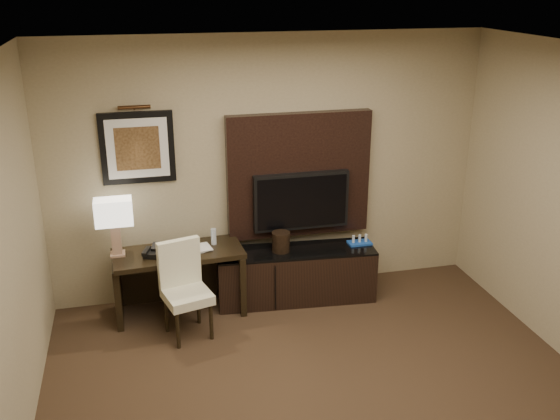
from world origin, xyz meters
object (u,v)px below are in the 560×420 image
object	(u,v)px
desk_phone	(155,251)
water_bottle	(214,237)
tv	(301,201)
desk_chair	(187,295)
ice_bucket	(281,242)
minibar_tray	(360,240)
desk	(180,282)
credenza	(296,274)
table_lamp	(115,227)

from	to	relation	value
desk_phone	water_bottle	size ratio (longest dim) A/B	1.24
desk_phone	tv	bearing A→B (deg)	27.97
desk_chair	water_bottle	size ratio (longest dim) A/B	5.15
desk_chair	ice_bucket	distance (m)	1.14
minibar_tray	desk_phone	bearing A→B (deg)	-178.57
desk	desk_phone	size ratio (longest dim) A/B	6.20
credenza	minibar_tray	xyz separation A→B (m)	(0.69, -0.00, 0.32)
credenza	desk_phone	distance (m)	1.48
desk	minibar_tray	xyz separation A→B (m)	(1.89, -0.00, 0.27)
ice_bucket	minibar_tray	world-z (taller)	ice_bucket
tv	desk_chair	world-z (taller)	tv
credenza	desk_phone	size ratio (longest dim) A/B	8.01
table_lamp	desk_phone	distance (m)	0.44
desk	desk_phone	xyz separation A→B (m)	(-0.22, -0.05, 0.39)
ice_bucket	desk	bearing A→B (deg)	-179.21
ice_bucket	desk_phone	bearing A→B (deg)	-176.90
desk	water_bottle	xyz separation A→B (m)	(0.37, 0.09, 0.42)
minibar_tray	ice_bucket	bearing A→B (deg)	178.96
table_lamp	water_bottle	world-z (taller)	table_lamp
water_bottle	ice_bucket	xyz separation A→B (m)	(0.67, -0.07, -0.09)
credenza	tv	bearing A→B (deg)	66.51
tv	minibar_tray	distance (m)	0.75
tv	desk_chair	size ratio (longest dim) A/B	1.18
tv	minibar_tray	world-z (taller)	tv
water_bottle	credenza	bearing A→B (deg)	-6.04
credenza	table_lamp	distance (m)	1.90
tv	desk_phone	distance (m)	1.56
desk_chair	desk_phone	size ratio (longest dim) A/B	4.17
tv	desk	bearing A→B (deg)	-171.68
credenza	water_bottle	world-z (taller)	water_bottle
credenza	water_bottle	xyz separation A→B (m)	(-0.83, 0.09, 0.48)
desk	credenza	size ratio (longest dim) A/B	0.77
desk_phone	table_lamp	bearing A→B (deg)	-177.38
desk_chair	table_lamp	distance (m)	0.96
water_bottle	ice_bucket	bearing A→B (deg)	-6.23
desk_chair	ice_bucket	xyz separation A→B (m)	(1.01, 0.47, 0.24)
desk_chair	ice_bucket	bearing A→B (deg)	10.43
credenza	desk_chair	xyz separation A→B (m)	(-1.16, -0.46, 0.14)
tv	ice_bucket	distance (m)	0.47
tv	ice_bucket	xyz separation A→B (m)	(-0.26, -0.18, -0.36)
desk	ice_bucket	size ratio (longest dim) A/B	6.13
desk_phone	ice_bucket	xyz separation A→B (m)	(1.26, 0.07, -0.06)
tv	desk_chair	xyz separation A→B (m)	(-1.27, -0.65, -0.60)
ice_bucket	desk_chair	bearing A→B (deg)	-155.01
desk_chair	desk	bearing A→B (deg)	79.54
tv	desk_chair	bearing A→B (deg)	-153.00
desk	desk_chair	size ratio (longest dim) A/B	1.49
minibar_tray	credenza	bearing A→B (deg)	179.92
desk	desk_chair	world-z (taller)	desk_chair
water_bottle	desk_phone	bearing A→B (deg)	-166.33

